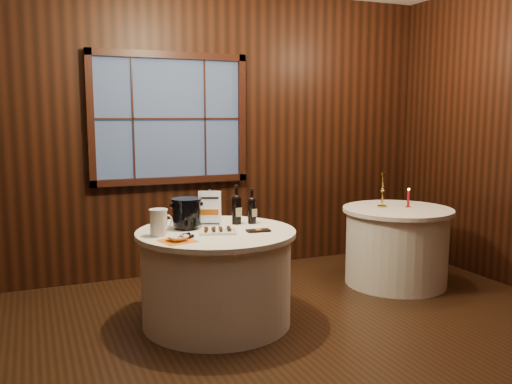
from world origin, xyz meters
name	(u,v)px	position (x,y,z in m)	size (l,w,h in m)	color
ground	(266,376)	(0.00, 0.00, 0.00)	(6.00, 6.00, 0.00)	black
back_wall	(169,129)	(0.00, 2.48, 1.54)	(6.00, 0.10, 3.00)	black
main_table	(217,276)	(0.00, 1.00, 0.39)	(1.28, 1.28, 0.77)	white
side_table	(396,246)	(2.00, 1.30, 0.39)	(1.08, 1.08, 0.77)	white
sign_stand	(210,213)	(0.01, 1.20, 0.87)	(0.18, 0.14, 0.30)	silver
port_bottle_left	(236,207)	(0.24, 1.17, 0.91)	(0.08, 0.09, 0.33)	black
port_bottle_right	(252,208)	(0.37, 1.14, 0.90)	(0.07, 0.08, 0.30)	black
ice_bucket	(187,213)	(-0.20, 1.15, 0.90)	(0.24, 0.24, 0.25)	black
chocolate_plate	(217,231)	(-0.02, 0.91, 0.79)	(0.33, 0.26, 0.04)	white
chocolate_box	(258,231)	(0.29, 0.83, 0.78)	(0.19, 0.09, 0.02)	black
grape_bunch	(188,236)	(-0.29, 0.79, 0.79)	(0.18, 0.10, 0.04)	black
glass_pitcher	(159,222)	(-0.46, 0.99, 0.87)	(0.19, 0.14, 0.20)	white
orange_napkin	(178,241)	(-0.38, 0.75, 0.77)	(0.23, 0.23, 0.00)	orange
cracker_bowl	(177,238)	(-0.38, 0.75, 0.79)	(0.15, 0.15, 0.04)	white
brass_candlestick	(382,195)	(1.88, 1.39, 0.90)	(0.10, 0.10, 0.35)	gold
red_candle	(408,200)	(2.10, 1.27, 0.85)	(0.05, 0.05, 0.20)	gold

